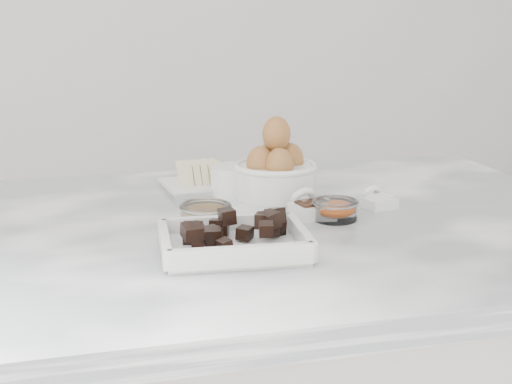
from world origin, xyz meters
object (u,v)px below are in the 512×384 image
zest_bowl (335,209)px  salt_spoon (377,200)px  honey_bowl (206,215)px  sugar_ramekin (235,179)px  vanilla_spoon (309,207)px  egg_bowl (275,171)px  butter_plate (198,180)px  chocolate_dish (234,238)px

zest_bowl → salt_spoon: 0.11m
honey_bowl → sugar_ramekin: bearing=64.1°
vanilla_spoon → salt_spoon: size_ratio=1.19×
egg_bowl → salt_spoon: egg_bowl is taller
egg_bowl → salt_spoon: 0.19m
sugar_ramekin → egg_bowl: size_ratio=0.57×
butter_plate → egg_bowl: egg_bowl is taller
butter_plate → zest_bowl: butter_plate is taller
sugar_ramekin → honey_bowl: 0.20m
chocolate_dish → butter_plate: bearing=87.7°
vanilla_spoon → salt_spoon: vanilla_spoon is taller
chocolate_dish → egg_bowl: egg_bowl is taller
chocolate_dish → salt_spoon: size_ratio=3.02×
butter_plate → salt_spoon: butter_plate is taller
butter_plate → zest_bowl: 0.31m
zest_bowl → honey_bowl: bearing=175.1°
egg_bowl → honey_bowl: bearing=-136.4°
egg_bowl → zest_bowl: egg_bowl is taller
egg_bowl → vanilla_spoon: size_ratio=1.81×
butter_plate → salt_spoon: bearing=-35.9°
chocolate_dish → zest_bowl: 0.23m
chocolate_dish → honey_bowl: chocolate_dish is taller
honey_bowl → salt_spoon: bearing=6.0°
chocolate_dish → egg_bowl: (0.14, 0.29, 0.03)m
butter_plate → egg_bowl: (0.13, -0.08, 0.03)m
butter_plate → honey_bowl: size_ratio=1.72×
honey_bowl → chocolate_dish: bearing=-84.4°
vanilla_spoon → chocolate_dish: bearing=-137.6°
egg_bowl → zest_bowl: size_ratio=2.02×
chocolate_dish → sugar_ramekin: chocolate_dish is taller
butter_plate → vanilla_spoon: butter_plate is taller
butter_plate → sugar_ramekin: size_ratio=1.62×
sugar_ramekin → egg_bowl: (0.07, -0.03, 0.02)m
butter_plate → salt_spoon: (0.28, -0.20, -0.01)m
chocolate_dish → honey_bowl: (-0.01, 0.14, -0.00)m
butter_plate → sugar_ramekin: (0.06, -0.05, 0.01)m
egg_bowl → honey_bowl: (-0.16, -0.15, -0.03)m
sugar_ramekin → vanilla_spoon: (0.09, -0.17, -0.01)m
sugar_ramekin → vanilla_spoon: sugar_ramekin is taller
egg_bowl → sugar_ramekin: bearing=153.3°
vanilla_spoon → zest_bowl: bearing=-40.0°
egg_bowl → vanilla_spoon: 0.14m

